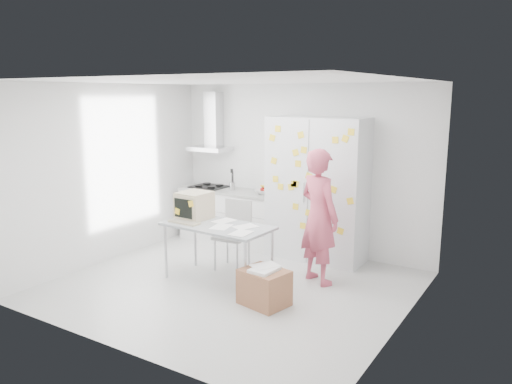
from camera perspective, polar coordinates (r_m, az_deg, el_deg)
The scene contains 10 objects.
floor at distance 6.84m, azimuth -2.81°, elevation -10.77°, with size 4.50×4.00×0.02m, color silver.
walls at distance 7.05m, azimuth 0.42°, elevation 1.43°, with size 4.52×4.01×2.70m.
ceiling at distance 6.34m, azimuth -3.04°, elevation 12.58°, with size 4.50×4.00×0.02m, color white.
counter_run at distance 8.67m, azimuth -2.95°, elevation -2.66°, with size 1.84×0.63×1.28m.
range_hood at distance 8.82m, azimuth -4.97°, elevation 7.33°, with size 0.70×0.48×1.01m.
tall_cabinet at distance 7.71m, azimuth 7.00°, elevation 0.31°, with size 1.50×0.68×2.20m.
person at distance 6.76m, azimuth 7.21°, elevation -2.80°, with size 0.67×0.44×1.84m, color #CC4F66.
desk at distance 6.96m, azimuth -6.17°, elevation -2.54°, with size 1.52×0.81×1.19m.
chair at distance 7.37m, azimuth -2.46°, elevation -4.36°, with size 0.50×0.50×1.01m.
cardboard_box at distance 6.20m, azimuth 0.95°, elevation -10.77°, with size 0.63×0.55×0.48m.
Camera 1 is at (3.63, -5.20, 2.54)m, focal length 35.00 mm.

